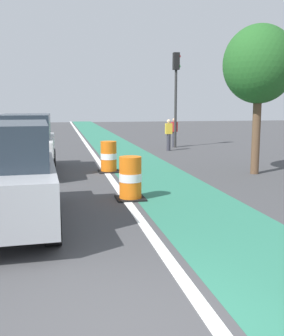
# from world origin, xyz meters

# --- Properties ---
(ground_plane) EXTENTS (100.00, 100.00, 0.00)m
(ground_plane) POSITION_xyz_m (0.00, 0.00, 0.00)
(ground_plane) COLOR #424244
(bike_lane_strip) EXTENTS (2.50, 80.00, 0.01)m
(bike_lane_strip) POSITION_xyz_m (2.40, 12.00, 0.00)
(bike_lane_strip) COLOR #2D755B
(bike_lane_strip) RESTS_ON ground
(lane_divider_stripe) EXTENTS (0.20, 80.00, 0.01)m
(lane_divider_stripe) POSITION_xyz_m (0.90, 12.00, 0.01)
(lane_divider_stripe) COLOR silver
(lane_divider_stripe) RESTS_ON ground
(parked_suv_nearest) EXTENTS (2.07, 4.67, 2.04)m
(parked_suv_nearest) POSITION_xyz_m (-1.75, 4.33, 1.04)
(parked_suv_nearest) COLOR #9EA0A5
(parked_suv_nearest) RESTS_ON ground
(parked_suv_second) EXTENTS (1.92, 4.60, 2.04)m
(parked_suv_second) POSITION_xyz_m (-1.82, 10.67, 1.04)
(parked_suv_second) COLOR silver
(parked_suv_second) RESTS_ON ground
(traffic_barrel_front) EXTENTS (0.73, 0.73, 1.09)m
(traffic_barrel_front) POSITION_xyz_m (1.03, 6.03, 0.53)
(traffic_barrel_front) COLOR orange
(traffic_barrel_front) RESTS_ON ground
(traffic_barrel_mid) EXTENTS (0.73, 0.73, 1.09)m
(traffic_barrel_mid) POSITION_xyz_m (1.00, 10.30, 0.53)
(traffic_barrel_mid) COLOR orange
(traffic_barrel_mid) RESTS_ON ground
(traffic_light_corner) EXTENTS (0.41, 0.32, 5.10)m
(traffic_light_corner) POSITION_xyz_m (5.61, 17.73, 3.50)
(traffic_light_corner) COLOR #2D2D2D
(traffic_light_corner) RESTS_ON ground
(pedestrian_crossing) EXTENTS (0.34, 0.20, 1.61)m
(pedestrian_crossing) POSITION_xyz_m (4.83, 16.28, 0.86)
(pedestrian_crossing) COLOR #33333D
(pedestrian_crossing) RESTS_ON ground
(pedestrian_waiting) EXTENTS (0.34, 0.20, 1.61)m
(pedestrian_waiting) POSITION_xyz_m (5.57, 17.83, 0.86)
(pedestrian_waiting) COLOR #33333D
(pedestrian_waiting) RESTS_ON ground
(street_tree_sidewalk) EXTENTS (2.40, 2.40, 5.00)m
(street_tree_sidewalk) POSITION_xyz_m (5.90, 8.91, 3.67)
(street_tree_sidewalk) COLOR brown
(street_tree_sidewalk) RESTS_ON ground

